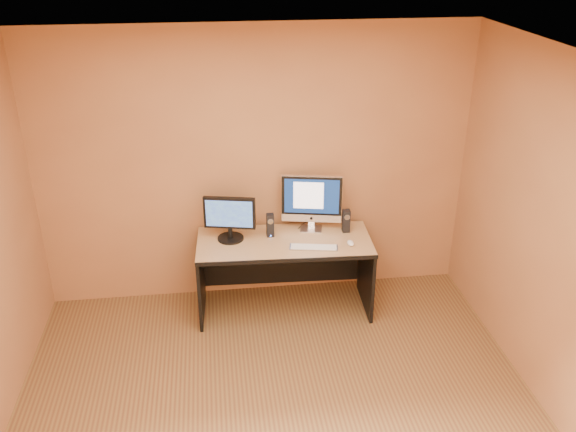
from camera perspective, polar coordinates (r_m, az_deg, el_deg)
The scene contains 11 objects.
walls at distance 3.85m, azimuth -0.54°, elevation -6.13°, with size 4.00×4.00×2.60m, color #9F6940, non-canonical shape.
ceiling at distance 3.35m, azimuth -0.63°, elevation 13.11°, with size 4.00×4.00×0.00m, color white.
desk at distance 5.71m, azimuth -0.33°, elevation -5.57°, with size 1.58×0.69×0.73m, color tan, non-canonical shape.
imac at distance 5.62m, azimuth 2.22°, elevation 1.22°, with size 0.56×0.21×0.54m, color silver, non-canonical shape.
second_monitor at distance 5.49m, azimuth -5.47°, elevation -0.26°, with size 0.47×0.24×0.42m, color black, non-canonical shape.
speaker_left at distance 5.57m, azimuth -1.68°, elevation -0.86°, with size 0.07×0.07×0.22m, color black, non-canonical shape.
speaker_right at distance 5.68m, azimuth 5.46°, elevation -0.46°, with size 0.07×0.07×0.22m, color black, non-canonical shape.
keyboard at distance 5.41m, azimuth 2.42°, elevation -2.94°, with size 0.42×0.11×0.02m, color #AFB0B4.
mouse at distance 5.49m, azimuth 5.87°, elevation -2.52°, with size 0.06×0.10×0.04m, color white.
cable_a at distance 5.84m, azimuth 2.39°, elevation -0.71°, with size 0.01×0.01×0.22m, color black.
cable_b at distance 5.81m, azimuth 1.33°, elevation -0.85°, with size 0.01×0.01×0.18m, color black.
Camera 1 is at (-0.39, -3.25, 3.33)m, focal length 38.00 mm.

